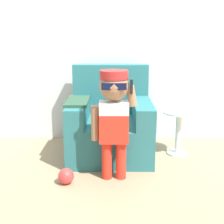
{
  "coord_description": "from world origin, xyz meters",
  "views": [
    {
      "loc": [
        0.04,
        -3.25,
        1.36
      ],
      "look_at": [
        0.02,
        -0.14,
        0.58
      ],
      "focal_mm": 50.0,
      "sensor_mm": 36.0,
      "label": 1
    }
  ],
  "objects_px": {
    "armchair": "(110,125)",
    "side_table": "(178,129)",
    "person_child": "(114,108)",
    "toy_ball": "(66,176)"
  },
  "relations": [
    {
      "from": "armchair",
      "to": "side_table",
      "type": "bearing_deg",
      "value": -3.23
    },
    {
      "from": "person_child",
      "to": "toy_ball",
      "type": "distance_m",
      "value": 0.77
    },
    {
      "from": "armchair",
      "to": "toy_ball",
      "type": "height_order",
      "value": "armchair"
    },
    {
      "from": "armchair",
      "to": "person_child",
      "type": "relative_size",
      "value": 0.96
    },
    {
      "from": "person_child",
      "to": "toy_ball",
      "type": "xyz_separation_m",
      "value": [
        -0.44,
        -0.12,
        -0.62
      ]
    },
    {
      "from": "person_child",
      "to": "side_table",
      "type": "distance_m",
      "value": 1.05
    },
    {
      "from": "armchair",
      "to": "toy_ball",
      "type": "xyz_separation_m",
      "value": [
        -0.4,
        -0.8,
        -0.27
      ]
    },
    {
      "from": "toy_ball",
      "to": "person_child",
      "type": "bearing_deg",
      "value": 15.32
    },
    {
      "from": "armchair",
      "to": "toy_ball",
      "type": "relative_size",
      "value": 6.72
    },
    {
      "from": "person_child",
      "to": "toy_ball",
      "type": "bearing_deg",
      "value": -164.68
    }
  ]
}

